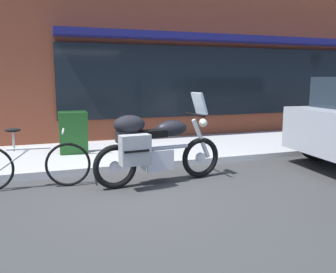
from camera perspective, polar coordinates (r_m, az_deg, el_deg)
The scene contains 5 objects.
ground_plane at distance 5.02m, azimuth -3.74°, elevation -9.63°, with size 80.00×80.00×0.00m, color #393939.
storefront_building at distance 11.53m, azimuth 21.05°, elevation 19.22°, with size 19.88×0.90×7.62m.
touring_motorcycle at distance 5.42m, azimuth -2.38°, elevation -1.49°, with size 2.14×0.80×1.41m.
parked_bicycle at distance 5.62m, azimuth -21.56°, elevation -4.27°, with size 1.77×0.48×0.93m.
sandwich_board_sign at distance 7.30m, azimuth -15.07°, elevation 0.56°, with size 0.55×0.40×0.86m.
Camera 1 is at (-1.25, -4.58, 1.64)m, focal length 37.64 mm.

